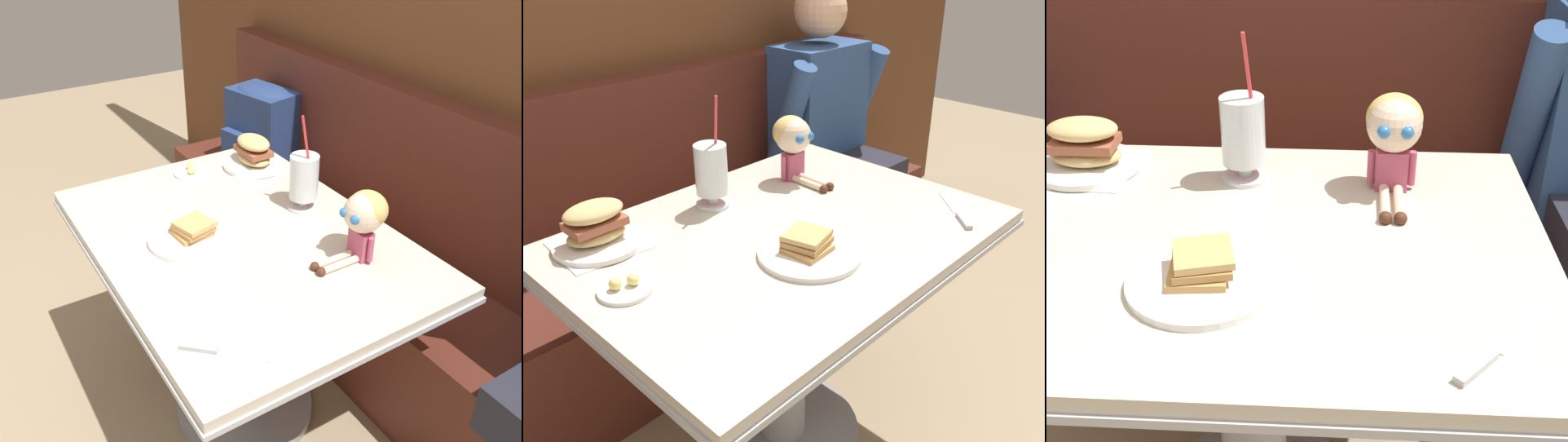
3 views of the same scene
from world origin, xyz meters
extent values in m
cube|color=#512319|center=(0.00, 0.77, 0.23)|extent=(2.60, 0.48, 0.45)
cube|color=#512319|center=(0.00, 0.96, 0.73)|extent=(2.60, 0.10, 0.55)
cube|color=beige|center=(0.00, 0.18, 0.72)|extent=(1.10, 0.80, 0.03)
cube|color=#B7BABF|center=(0.00, 0.18, 0.70)|extent=(1.11, 0.81, 0.02)
cylinder|color=#A5A8AD|center=(0.00, 0.18, 0.37)|extent=(0.14, 0.14, 0.65)
cylinder|color=white|center=(-0.05, 0.04, 0.75)|extent=(0.25, 0.25, 0.01)
cube|color=tan|center=(-0.05, 0.05, 0.76)|extent=(0.10, 0.10, 0.01)
cube|color=#B78447|center=(-0.05, 0.05, 0.78)|extent=(0.11, 0.11, 0.01)
cube|color=tan|center=(-0.05, 0.06, 0.79)|extent=(0.12, 0.12, 0.01)
cylinder|color=silver|center=(-0.03, 0.42, 0.74)|extent=(0.10, 0.10, 0.01)
cylinder|color=silver|center=(-0.03, 0.42, 0.77)|extent=(0.03, 0.03, 0.03)
cylinder|color=silver|center=(-0.03, 0.42, 0.85)|extent=(0.09, 0.09, 0.14)
cylinder|color=pink|center=(-0.03, 0.42, 0.84)|extent=(0.08, 0.08, 0.11)
cylinder|color=#DB383D|center=(-0.01, 0.42, 0.95)|extent=(0.02, 0.04, 0.22)
cube|color=white|center=(-0.37, 0.45, 0.74)|extent=(0.22, 0.22, 0.00)
cylinder|color=white|center=(-0.37, 0.45, 0.75)|extent=(0.22, 0.22, 0.01)
ellipsoid|color=tan|center=(-0.37, 0.45, 0.77)|extent=(0.15, 0.10, 0.04)
cube|color=#995138|center=(-0.37, 0.45, 0.80)|extent=(0.14, 0.09, 0.02)
ellipsoid|color=tan|center=(-0.37, 0.45, 0.83)|extent=(0.15, 0.10, 0.04)
cube|color=silver|center=(0.45, -0.05, 0.74)|extent=(0.11, 0.12, 0.00)
cube|color=#B2B5BA|center=(0.37, -0.14, 0.75)|extent=(0.07, 0.07, 0.01)
cube|color=#B74C6B|center=(0.27, 0.40, 0.78)|extent=(0.06, 0.04, 0.08)
sphere|color=beige|center=(0.27, 0.40, 0.88)|extent=(0.11, 0.11, 0.11)
ellipsoid|color=#D8B766|center=(0.27, 0.41, 0.89)|extent=(0.11, 0.11, 0.10)
sphere|color=#2D6BB2|center=(0.25, 0.35, 0.88)|extent=(0.03, 0.03, 0.03)
sphere|color=#2D6BB2|center=(0.29, 0.35, 0.88)|extent=(0.03, 0.03, 0.03)
cylinder|color=beige|center=(0.26, 0.32, 0.75)|extent=(0.02, 0.12, 0.02)
cylinder|color=beige|center=(0.29, 0.32, 0.75)|extent=(0.02, 0.12, 0.02)
sphere|color=#4C2819|center=(0.26, 0.26, 0.75)|extent=(0.03, 0.03, 0.03)
sphere|color=#4C2819|center=(0.29, 0.26, 0.75)|extent=(0.03, 0.03, 0.03)
cylinder|color=#B74C6B|center=(0.23, 0.40, 0.79)|extent=(0.02, 0.02, 0.07)
cylinder|color=#B74C6B|center=(0.31, 0.40, 0.79)|extent=(0.02, 0.02, 0.07)
cylinder|color=#2D4C7F|center=(0.63, 0.75, 0.77)|extent=(0.09, 0.25, 0.48)
camera|label=1|loc=(1.22, -0.51, 1.63)|focal=39.09mm
camera|label=2|loc=(-0.93, -0.72, 1.43)|focal=39.06mm
camera|label=3|loc=(0.17, -0.87, 1.40)|focal=47.88mm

